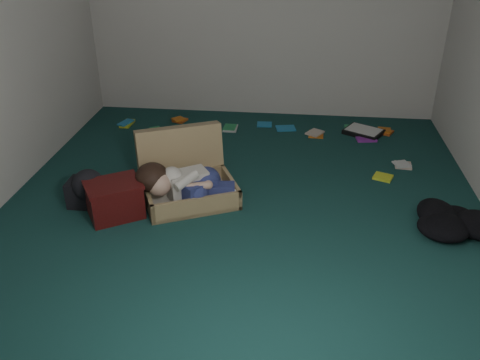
# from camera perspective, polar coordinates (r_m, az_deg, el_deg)

# --- Properties ---
(floor) EXTENTS (4.50, 4.50, 0.00)m
(floor) POSITION_cam_1_polar(r_m,az_deg,el_deg) (4.22, 0.23, -3.23)
(floor) COLOR #143936
(floor) RESTS_ON ground
(wall_back) EXTENTS (4.50, 0.00, 4.50)m
(wall_back) POSITION_cam_1_polar(r_m,az_deg,el_deg) (5.91, 2.74, 19.42)
(wall_back) COLOR silver
(wall_back) RESTS_ON ground
(wall_front) EXTENTS (4.50, 0.00, 4.50)m
(wall_front) POSITION_cam_1_polar(r_m,az_deg,el_deg) (1.65, -8.15, -5.22)
(wall_front) COLOR silver
(wall_front) RESTS_ON ground
(suitcase) EXTENTS (0.98, 0.97, 0.55)m
(suitcase) POSITION_cam_1_polar(r_m,az_deg,el_deg) (4.39, -6.11, 0.39)
(suitcase) COLOR #A08658
(suitcase) RESTS_ON floor
(person) EXTENTS (0.83, 0.45, 0.34)m
(person) POSITION_cam_1_polar(r_m,az_deg,el_deg) (4.19, -6.26, -0.32)
(person) COLOR beige
(person) RESTS_ON suitcase
(maroon_bin) EXTENTS (0.54, 0.51, 0.30)m
(maroon_bin) POSITION_cam_1_polar(r_m,az_deg,el_deg) (4.18, -13.90, -2.12)
(maroon_bin) COLOR #420E0D
(maroon_bin) RESTS_ON floor
(backpack) EXTENTS (0.41, 0.33, 0.24)m
(backpack) POSITION_cam_1_polar(r_m,az_deg,el_deg) (4.40, -16.64, -1.26)
(backpack) COLOR black
(backpack) RESTS_ON floor
(clothing_pile) EXTENTS (0.60, 0.55, 0.15)m
(clothing_pile) POSITION_cam_1_polar(r_m,az_deg,el_deg) (4.28, 23.39, -4.11)
(clothing_pile) COLOR black
(clothing_pile) RESTS_ON floor
(paper_tray) EXTENTS (0.48, 0.45, 0.05)m
(paper_tray) POSITION_cam_1_polar(r_m,az_deg,el_deg) (5.78, 13.71, 5.30)
(paper_tray) COLOR black
(paper_tray) RESTS_ON floor
(book_scatter) EXTENTS (3.15, 1.41, 0.02)m
(book_scatter) POSITION_cam_1_polar(r_m,az_deg,el_deg) (5.60, 4.93, 5.05)
(book_scatter) COLOR #D2E228
(book_scatter) RESTS_ON floor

